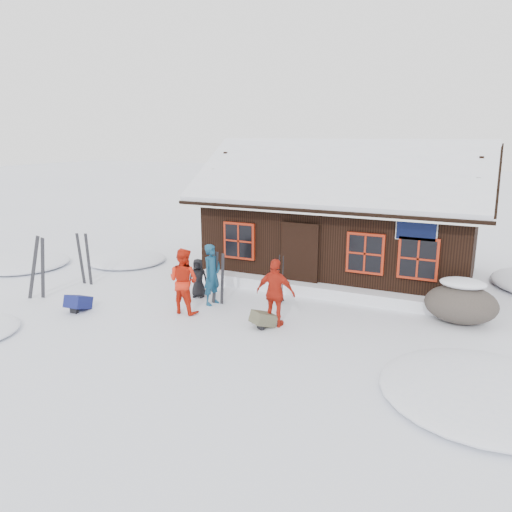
{
  "coord_description": "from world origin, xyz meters",
  "views": [
    {
      "loc": [
        5.77,
        -10.91,
        4.54
      ],
      "look_at": [
        0.12,
        1.06,
        1.3
      ],
      "focal_mm": 35.0,
      "sensor_mm": 36.0,
      "label": 1
    }
  ],
  "objects_px": {
    "skier_orange_left": "(184,281)",
    "backpack_olive": "(263,322)",
    "boulder": "(461,303)",
    "skier_crouched": "(198,278)",
    "backpack_blue": "(79,305)",
    "ski_poles": "(280,280)",
    "skier_teal": "(212,275)",
    "skier_orange_right": "(276,293)",
    "ski_pair_left": "(38,268)"
  },
  "relations": [
    {
      "from": "skier_teal",
      "to": "backpack_blue",
      "type": "height_order",
      "value": "skier_teal"
    },
    {
      "from": "skier_orange_left",
      "to": "skier_crouched",
      "type": "bearing_deg",
      "value": -71.81
    },
    {
      "from": "skier_crouched",
      "to": "skier_orange_right",
      "type": "bearing_deg",
      "value": -36.58
    },
    {
      "from": "skier_crouched",
      "to": "ski_poles",
      "type": "distance_m",
      "value": 2.37
    },
    {
      "from": "skier_crouched",
      "to": "backpack_olive",
      "type": "relative_size",
      "value": 2.05
    },
    {
      "from": "boulder",
      "to": "backpack_blue",
      "type": "height_order",
      "value": "boulder"
    },
    {
      "from": "boulder",
      "to": "ski_poles",
      "type": "bearing_deg",
      "value": -173.67
    },
    {
      "from": "skier_orange_left",
      "to": "skier_teal",
      "type": "bearing_deg",
      "value": -107.67
    },
    {
      "from": "skier_orange_left",
      "to": "skier_orange_right",
      "type": "xyz_separation_m",
      "value": [
        2.53,
        0.14,
        -0.02
      ]
    },
    {
      "from": "skier_orange_right",
      "to": "ski_pair_left",
      "type": "bearing_deg",
      "value": 5.73
    },
    {
      "from": "skier_orange_left",
      "to": "backpack_olive",
      "type": "height_order",
      "value": "skier_orange_left"
    },
    {
      "from": "backpack_blue",
      "to": "ski_poles",
      "type": "bearing_deg",
      "value": 26.95
    },
    {
      "from": "skier_orange_left",
      "to": "ski_poles",
      "type": "relative_size",
      "value": 1.24
    },
    {
      "from": "skier_orange_left",
      "to": "backpack_blue",
      "type": "distance_m",
      "value": 2.89
    },
    {
      "from": "skier_teal",
      "to": "ski_pair_left",
      "type": "xyz_separation_m",
      "value": [
        -4.64,
        -1.68,
        0.05
      ]
    },
    {
      "from": "skier_orange_right",
      "to": "ski_poles",
      "type": "distance_m",
      "value": 1.74
    },
    {
      "from": "boulder",
      "to": "skier_orange_left",
      "type": "bearing_deg",
      "value": -160.81
    },
    {
      "from": "skier_crouched",
      "to": "backpack_olive",
      "type": "xyz_separation_m",
      "value": [
        2.65,
        -1.35,
        -0.41
      ]
    },
    {
      "from": "backpack_olive",
      "to": "skier_crouched",
      "type": "bearing_deg",
      "value": -175.86
    },
    {
      "from": "skier_teal",
      "to": "skier_orange_left",
      "type": "bearing_deg",
      "value": 167.96
    },
    {
      "from": "skier_orange_right",
      "to": "boulder",
      "type": "relative_size",
      "value": 0.96
    },
    {
      "from": "skier_teal",
      "to": "backpack_blue",
      "type": "relative_size",
      "value": 2.76
    },
    {
      "from": "backpack_blue",
      "to": "skier_orange_left",
      "type": "bearing_deg",
      "value": 17.87
    },
    {
      "from": "ski_poles",
      "to": "backpack_blue",
      "type": "bearing_deg",
      "value": -147.53
    },
    {
      "from": "skier_teal",
      "to": "skier_crouched",
      "type": "relative_size",
      "value": 1.5
    },
    {
      "from": "skier_teal",
      "to": "backpack_blue",
      "type": "xyz_separation_m",
      "value": [
        -2.91,
        -2.0,
        -0.67
      ]
    },
    {
      "from": "boulder",
      "to": "ski_poles",
      "type": "xyz_separation_m",
      "value": [
        -4.6,
        -0.51,
        0.14
      ]
    },
    {
      "from": "skier_orange_left",
      "to": "ski_poles",
      "type": "height_order",
      "value": "skier_orange_left"
    },
    {
      "from": "ski_pair_left",
      "to": "ski_poles",
      "type": "relative_size",
      "value": 1.34
    },
    {
      "from": "skier_orange_left",
      "to": "backpack_olive",
      "type": "distance_m",
      "value": 2.41
    },
    {
      "from": "ski_pair_left",
      "to": "skier_orange_left",
      "type": "bearing_deg",
      "value": 3.14
    },
    {
      "from": "ski_pair_left",
      "to": "backpack_olive",
      "type": "distance_m",
      "value": 6.69
    },
    {
      "from": "skier_teal",
      "to": "ski_poles",
      "type": "height_order",
      "value": "skier_teal"
    },
    {
      "from": "ski_pair_left",
      "to": "ski_poles",
      "type": "bearing_deg",
      "value": 15.0
    },
    {
      "from": "skier_teal",
      "to": "backpack_blue",
      "type": "distance_m",
      "value": 3.59
    },
    {
      "from": "skier_teal",
      "to": "skier_orange_left",
      "type": "relative_size",
      "value": 0.97
    },
    {
      "from": "ski_poles",
      "to": "backpack_blue",
      "type": "relative_size",
      "value": 2.29
    },
    {
      "from": "backpack_blue",
      "to": "backpack_olive",
      "type": "height_order",
      "value": "backpack_blue"
    },
    {
      "from": "ski_pair_left",
      "to": "backpack_blue",
      "type": "bearing_deg",
      "value": -17.89
    },
    {
      "from": "skier_teal",
      "to": "ski_pair_left",
      "type": "bearing_deg",
      "value": 118.34
    },
    {
      "from": "skier_orange_right",
      "to": "ski_poles",
      "type": "xyz_separation_m",
      "value": [
        -0.56,
        1.63,
        -0.18
      ]
    },
    {
      "from": "skier_orange_left",
      "to": "ski_pair_left",
      "type": "relative_size",
      "value": 0.92
    },
    {
      "from": "skier_orange_left",
      "to": "boulder",
      "type": "relative_size",
      "value": 0.99
    },
    {
      "from": "skier_orange_right",
      "to": "boulder",
      "type": "xyz_separation_m",
      "value": [
        4.04,
        2.14,
        -0.32
      ]
    },
    {
      "from": "skier_crouched",
      "to": "ski_poles",
      "type": "relative_size",
      "value": 0.8
    },
    {
      "from": "ski_poles",
      "to": "backpack_olive",
      "type": "xyz_separation_m",
      "value": [
        0.34,
        -1.86,
        -0.51
      ]
    },
    {
      "from": "ski_poles",
      "to": "skier_crouched",
      "type": "bearing_deg",
      "value": -167.5
    },
    {
      "from": "skier_orange_left",
      "to": "skier_orange_right",
      "type": "distance_m",
      "value": 2.53
    },
    {
      "from": "skier_crouched",
      "to": "backpack_blue",
      "type": "xyz_separation_m",
      "value": [
        -2.23,
        -2.38,
        -0.39
      ]
    },
    {
      "from": "skier_orange_right",
      "to": "backpack_blue",
      "type": "xyz_separation_m",
      "value": [
        -5.1,
        -1.25,
        -0.67
      ]
    }
  ]
}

